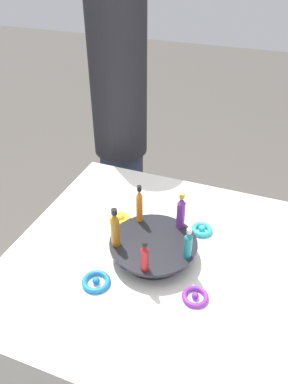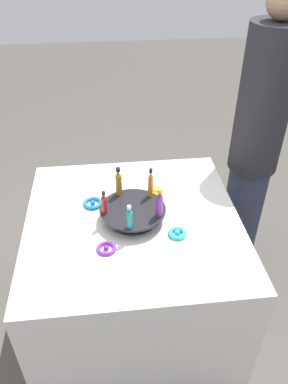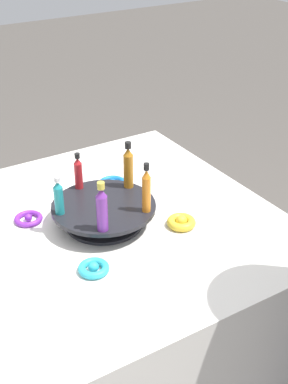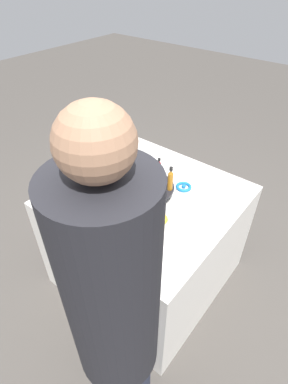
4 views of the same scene
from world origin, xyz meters
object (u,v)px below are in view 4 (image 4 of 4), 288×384
(bottle_teal, at_px, (133,169))
(bottle_purple, at_px, (126,182))
(ribbon_bow_gold, at_px, (160,219))
(ribbon_bow_teal, at_px, (109,200))
(ribbon_bow_blue, at_px, (184,187))
(person_figure, at_px, (117,332))
(bottle_orange, at_px, (150,190))
(bottle_red, at_px, (159,167))
(bottle_amber, at_px, (170,179))
(ribbon_bow_purple, at_px, (137,172))
(display_stand, at_px, (148,189))

(bottle_teal, distance_m, bottle_purple, 0.15)
(ribbon_bow_gold, bearing_deg, ribbon_bow_teal, 10.12)
(bottle_teal, height_order, ribbon_bow_teal, bottle_teal)
(ribbon_bow_blue, bearing_deg, person_figure, 109.19)
(bottle_teal, height_order, bottle_purple, bottle_purple)
(bottle_purple, distance_m, bottle_orange, 0.15)
(bottle_teal, height_order, ribbon_bow_blue, bottle_teal)
(bottle_red, bearing_deg, ribbon_bow_teal, 70.12)
(bottle_orange, height_order, bottle_red, bottle_orange)
(bottle_amber, height_order, ribbon_bow_purple, bottle_amber)
(display_stand, relative_size, bottle_amber, 2.05)
(bottle_orange, xyz_separation_m, ribbon_bow_gold, (-0.10, 0.04, -0.12))
(ribbon_bow_teal, xyz_separation_m, person_figure, (-0.59, 0.56, 0.09))
(bottle_orange, xyz_separation_m, bottle_red, (0.11, -0.22, -0.02))
(bottle_orange, height_order, ribbon_bow_gold, bottle_orange)
(display_stand, xyz_separation_m, ribbon_bow_teal, (0.13, 0.19, -0.03))
(bottle_teal, relative_size, bottle_purple, 0.80)
(display_stand, distance_m, person_figure, 0.88)
(display_stand, height_order, ribbon_bow_purple, display_stand)
(ribbon_bow_gold, bearing_deg, display_stand, -34.88)
(display_stand, xyz_separation_m, person_figure, (-0.46, 0.75, 0.06))
(bottle_red, bearing_deg, ribbon_bow_blue, -158.10)
(bottle_purple, distance_m, bottle_red, 0.25)
(bottle_red, relative_size, person_figure, 0.07)
(bottle_purple, xyz_separation_m, ribbon_bow_gold, (-0.25, 0.02, -0.12))
(person_figure, bearing_deg, bottle_purple, 7.89)
(bottle_amber, height_order, ribbon_bow_teal, bottle_amber)
(bottle_orange, xyz_separation_m, ribbon_bow_purple, (0.28, -0.23, -0.13))
(bottle_purple, distance_m, ribbon_bow_gold, 0.28)
(bottle_amber, height_order, ribbon_bow_gold, bottle_amber)
(bottle_amber, bearing_deg, person_figure, 112.91)
(bottle_red, bearing_deg, bottle_teal, 43.31)
(display_stand, bearing_deg, bottle_amber, -154.69)
(bottle_purple, height_order, ribbon_bow_gold, bottle_purple)
(bottle_purple, distance_m, person_figure, 0.82)
(bottle_amber, height_order, bottle_red, bottle_amber)
(ribbon_bow_purple, relative_size, ribbon_bow_teal, 1.03)
(bottle_orange, bearing_deg, bottle_red, -64.69)
(bottle_orange, bearing_deg, bottle_amber, -100.69)
(ribbon_bow_purple, height_order, ribbon_bow_teal, ribbon_bow_teal)
(bottle_teal, relative_size, person_figure, 0.07)
(bottle_teal, distance_m, ribbon_bow_purple, 0.17)
(bottle_purple, xyz_separation_m, bottle_amber, (-0.18, -0.17, 0.00))
(display_stand, relative_size, ribbon_bow_purple, 3.61)
(ribbon_bow_blue, height_order, ribbon_bow_teal, ribbon_bow_teal)
(ribbon_bow_purple, bearing_deg, ribbon_bow_teal, 100.12)
(display_stand, xyz_separation_m, bottle_red, (0.02, -0.13, 0.08))
(bottle_red, height_order, person_figure, person_figure)
(ribbon_bow_teal, bearing_deg, ribbon_bow_blue, -124.88)
(bottle_orange, height_order, ribbon_bow_purple, bottle_orange)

